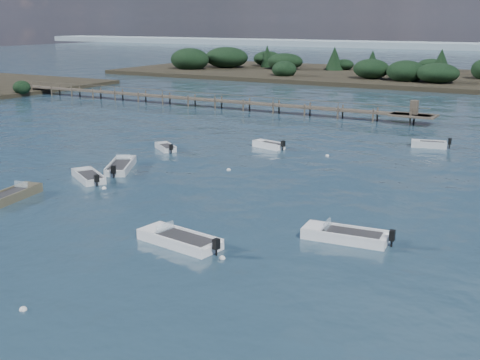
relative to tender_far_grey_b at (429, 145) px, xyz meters
The scene contains 16 objects.
ground 25.42m from the tender_far_grey_b, 109.33° to the left, with size 400.00×400.00×0.00m, color #182B39.
tender_far_grey_b is the anchor object (origin of this frame).
tender_far_grey 24.28m from the tender_far_grey_b, 147.92° to the right, with size 3.01×2.63×1.04m.
dinghy_extra_a 36.54m from the tender_far_grey_b, 123.57° to the right, with size 2.23×5.11×1.24m.
dinghy_mid_white_b 26.86m from the tender_far_grey_b, 86.77° to the right, with size 4.94×2.11×1.21m.
tender_far_white 14.85m from the tender_far_grey_b, 149.62° to the right, with size 3.45×1.90×1.16m.
dinghy_mid_grey 30.96m from the tender_far_grey_b, 128.66° to the right, with size 4.12×3.28×1.08m.
dinghy_mid_white_a 32.25m from the tender_far_grey_b, 100.52° to the right, with size 5.13×2.44×1.18m.
dinghy_extra_b 28.19m from the tender_far_grey_b, 133.19° to the right, with size 3.78×5.07×1.25m.
buoy_a 41.59m from the tender_far_grey_b, 99.91° to the right, with size 0.32×0.32×0.32m, color silver.
buoy_b 32.44m from the tender_far_grey_b, 95.09° to the right, with size 0.32×0.32×0.32m, color silver.
buoy_c 30.45m from the tender_far_grey_b, 123.11° to the right, with size 0.32×0.32×0.32m, color silver.
buoy_e 10.58m from the tender_far_grey_b, 130.18° to the right, with size 0.32×0.32×0.32m, color silver.
buoy_extra_a 20.34m from the tender_far_grey_b, 125.24° to the right, with size 0.32×0.32×0.32m, color silver.
jetty 32.46m from the tender_far_grey_b, 158.34° to the left, with size 64.50×3.20×3.40m.
distant_haze 217.52m from the tender_far_grey_b, 116.90° to the left, with size 280.00×20.00×2.40m, color gray.
Camera 1 is at (19.94, -20.04, 11.50)m, focal length 45.00 mm.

